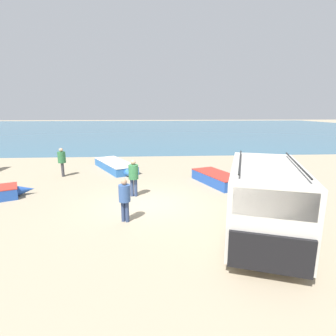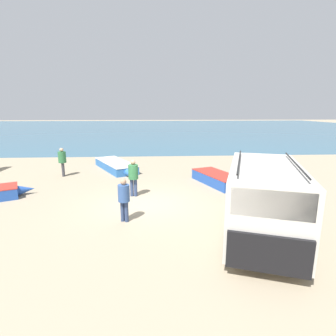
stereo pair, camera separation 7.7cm
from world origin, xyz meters
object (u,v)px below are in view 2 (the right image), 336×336
Objects in this scene: fishing_rowboat_1 at (216,178)px; fishing_rowboat_3 at (116,166)px; fisherman_1 at (124,196)px; fisherman_0 at (133,175)px; parked_van at (264,199)px; fisherman_2 at (62,159)px; fishing_rowboat_2 at (263,166)px.

fishing_rowboat_1 is 0.76× the size of fishing_rowboat_3.
fisherman_0 is at bearing 18.50° from fisherman_1.
parked_van is at bearing 2.87° from fishing_rowboat_3.
fisherman_0 is 6.25m from fisherman_2.
fisherman_0 is 2.92m from fisherman_1.
fisherman_2 is at bearing -125.01° from fisherman_0.
parked_van reaches higher than fisherman_1.
fisherman_2 is (-9.10, 2.15, 0.77)m from fishing_rowboat_1.
parked_van is 0.97× the size of fishing_rowboat_3.
fisherman_2 is at bearing -90.25° from fishing_rowboat_3.
parked_van is 3.25× the size of fisherman_1.
fishing_rowboat_2 is 0.75× the size of fishing_rowboat_3.
fishing_rowboat_1 is at bearing 6.30° from fishing_rowboat_2.
fishing_rowboat_3 is 3.05× the size of fisherman_0.
parked_van is at bearing 51.76° from fisherman_0.
fishing_rowboat_2 is at bearing -19.87° from fisherman_2.
fishing_rowboat_2 is 2.27× the size of fisherman_2.
fisherman_0 reaches higher than fisherman_1.
fisherman_1 is (-8.54, -7.82, 0.64)m from fishing_rowboat_2.
fisherman_2 is (-4.65, 4.17, 0.00)m from fisherman_0.
fishing_rowboat_1 is 1.02× the size of fishing_rowboat_2.
fishing_rowboat_2 is at bearing 57.56° from fishing_rowboat_3.
fishing_rowboat_1 is 4.95m from fisherman_0.
fisherman_0 reaches higher than fishing_rowboat_2.
fishing_rowboat_3 is at bearing -34.64° from fishing_rowboat_2.
fishing_rowboat_1 is at bearing -160.88° from parked_van.
fishing_rowboat_1 reaches higher than fishing_rowboat_3.
fishing_rowboat_2 reaches higher than fishing_rowboat_3.
fishing_rowboat_2 is at bearing 127.20° from fisherman_0.
parked_van reaches higher than fishing_rowboat_2.
parked_van reaches higher than fisherman_0.
fishing_rowboat_2 is 13.09m from fisherman_2.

